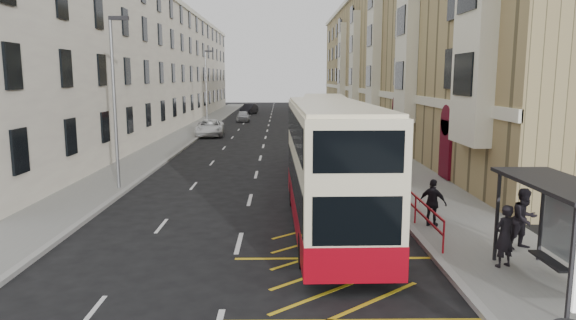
{
  "coord_description": "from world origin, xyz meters",
  "views": [
    {
      "loc": [
        1.38,
        -12.21,
        5.37
      ],
      "look_at": [
        1.65,
        6.57,
        2.35
      ],
      "focal_mm": 32.0,
      "sensor_mm": 36.0,
      "label": 1
    }
  ],
  "objects_px": {
    "pedestrian_mid": "(524,219)",
    "white_van": "(210,128)",
    "street_lamp_far": "(207,85)",
    "pedestrian_far": "(433,203)",
    "street_lamp_near": "(115,93)",
    "car_silver": "(243,116)",
    "double_decker_rear": "(324,134)",
    "car_red": "(308,112)",
    "double_decker_front": "(331,167)",
    "pedestrian_near": "(504,236)",
    "bus_shelter": "(571,214)",
    "car_dark": "(249,109)"
  },
  "relations": [
    {
      "from": "pedestrian_near",
      "to": "car_dark",
      "type": "xyz_separation_m",
      "value": [
        -10.86,
        62.75,
        -0.29
      ]
    },
    {
      "from": "double_decker_front",
      "to": "car_red",
      "type": "xyz_separation_m",
      "value": [
        2.08,
        53.91,
        -1.66
      ]
    },
    {
      "from": "bus_shelter",
      "to": "car_silver",
      "type": "xyz_separation_m",
      "value": [
        -11.6,
        51.54,
        -1.47
      ]
    },
    {
      "from": "street_lamp_far",
      "to": "double_decker_front",
      "type": "bearing_deg",
      "value": -75.49
    },
    {
      "from": "pedestrian_near",
      "to": "pedestrian_far",
      "type": "xyz_separation_m",
      "value": [
        -0.83,
        3.95,
        -0.04
      ]
    },
    {
      "from": "street_lamp_far",
      "to": "pedestrian_mid",
      "type": "relative_size",
      "value": 4.21
    },
    {
      "from": "pedestrian_far",
      "to": "car_dark",
      "type": "bearing_deg",
      "value": -41.91
    },
    {
      "from": "double_decker_front",
      "to": "pedestrian_mid",
      "type": "bearing_deg",
      "value": -24.67
    },
    {
      "from": "street_lamp_far",
      "to": "car_red",
      "type": "xyz_separation_m",
      "value": [
        11.55,
        17.29,
        -4.0
      ]
    },
    {
      "from": "car_dark",
      "to": "car_red",
      "type": "xyz_separation_m",
      "value": [
        8.48,
        -4.85,
        -0.11
      ]
    },
    {
      "from": "pedestrian_far",
      "to": "double_decker_rear",
      "type": "bearing_deg",
      "value": -37.7
    },
    {
      "from": "car_silver",
      "to": "pedestrian_mid",
      "type": "bearing_deg",
      "value": -77.76
    },
    {
      "from": "double_decker_front",
      "to": "car_silver",
      "type": "bearing_deg",
      "value": 96.94
    },
    {
      "from": "double_decker_rear",
      "to": "car_red",
      "type": "xyz_separation_m",
      "value": [
        1.34,
        42.28,
        -1.56
      ]
    },
    {
      "from": "double_decker_rear",
      "to": "car_silver",
      "type": "relative_size",
      "value": 2.82
    },
    {
      "from": "pedestrian_mid",
      "to": "white_van",
      "type": "relative_size",
      "value": 0.35
    },
    {
      "from": "bus_shelter",
      "to": "street_lamp_far",
      "type": "distance_m",
      "value": 44.94
    },
    {
      "from": "car_silver",
      "to": "car_dark",
      "type": "bearing_deg",
      "value": 88.28
    },
    {
      "from": "street_lamp_far",
      "to": "car_silver",
      "type": "bearing_deg",
      "value": 71.34
    },
    {
      "from": "double_decker_rear",
      "to": "car_dark",
      "type": "xyz_separation_m",
      "value": [
        -7.14,
        47.13,
        -1.45
      ]
    },
    {
      "from": "white_van",
      "to": "car_dark",
      "type": "height_order",
      "value": "white_van"
    },
    {
      "from": "white_van",
      "to": "car_red",
      "type": "height_order",
      "value": "white_van"
    },
    {
      "from": "pedestrian_mid",
      "to": "white_van",
      "type": "height_order",
      "value": "pedestrian_mid"
    },
    {
      "from": "pedestrian_near",
      "to": "white_van",
      "type": "distance_m",
      "value": 36.3
    },
    {
      "from": "pedestrian_mid",
      "to": "car_red",
      "type": "bearing_deg",
      "value": 72.91
    },
    {
      "from": "street_lamp_far",
      "to": "pedestrian_far",
      "type": "distance_m",
      "value": 39.1
    },
    {
      "from": "car_silver",
      "to": "car_red",
      "type": "relative_size",
      "value": 0.89
    },
    {
      "from": "street_lamp_near",
      "to": "car_silver",
      "type": "height_order",
      "value": "street_lamp_near"
    },
    {
      "from": "bus_shelter",
      "to": "pedestrian_near",
      "type": "bearing_deg",
      "value": 113.42
    },
    {
      "from": "bus_shelter",
      "to": "car_silver",
      "type": "relative_size",
      "value": 1.09
    },
    {
      "from": "street_lamp_near",
      "to": "pedestrian_mid",
      "type": "relative_size",
      "value": 4.21
    },
    {
      "from": "car_silver",
      "to": "street_lamp_near",
      "type": "bearing_deg",
      "value": -96.34
    },
    {
      "from": "pedestrian_mid",
      "to": "double_decker_rear",
      "type": "bearing_deg",
      "value": 88.61
    },
    {
      "from": "pedestrian_mid",
      "to": "bus_shelter",
      "type": "bearing_deg",
      "value": -119.27
    },
    {
      "from": "bus_shelter",
      "to": "pedestrian_mid",
      "type": "bearing_deg",
      "value": 81.5
    },
    {
      "from": "double_decker_front",
      "to": "pedestrian_near",
      "type": "height_order",
      "value": "double_decker_front"
    },
    {
      "from": "pedestrian_far",
      "to": "white_van",
      "type": "bearing_deg",
      "value": -29.89
    },
    {
      "from": "pedestrian_mid",
      "to": "car_red",
      "type": "xyz_separation_m",
      "value": [
        -3.63,
        56.41,
        -0.47
      ]
    },
    {
      "from": "white_van",
      "to": "car_red",
      "type": "relative_size",
      "value": 1.25
    },
    {
      "from": "street_lamp_far",
      "to": "pedestrian_far",
      "type": "height_order",
      "value": "street_lamp_far"
    },
    {
      "from": "white_van",
      "to": "car_silver",
      "type": "distance_m",
      "value": 15.91
    },
    {
      "from": "street_lamp_near",
      "to": "white_van",
      "type": "height_order",
      "value": "street_lamp_near"
    },
    {
      "from": "double_decker_rear",
      "to": "pedestrian_far",
      "type": "height_order",
      "value": "double_decker_rear"
    },
    {
      "from": "double_decker_rear",
      "to": "car_silver",
      "type": "xyz_separation_m",
      "value": [
        -7.12,
        34.14,
        -1.53
      ]
    },
    {
      "from": "street_lamp_far",
      "to": "double_decker_front",
      "type": "relative_size",
      "value": 0.71
    },
    {
      "from": "bus_shelter",
      "to": "white_van",
      "type": "distance_m",
      "value": 38.26
    },
    {
      "from": "double_decker_rear",
      "to": "pedestrian_near",
      "type": "xyz_separation_m",
      "value": [
        3.71,
        -15.62,
        -1.16
      ]
    },
    {
      "from": "double_decker_rear",
      "to": "pedestrian_far",
      "type": "bearing_deg",
      "value": -72.1
    },
    {
      "from": "pedestrian_mid",
      "to": "pedestrian_far",
      "type": "height_order",
      "value": "pedestrian_mid"
    },
    {
      "from": "street_lamp_near",
      "to": "street_lamp_far",
      "type": "height_order",
      "value": "same"
    }
  ]
}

